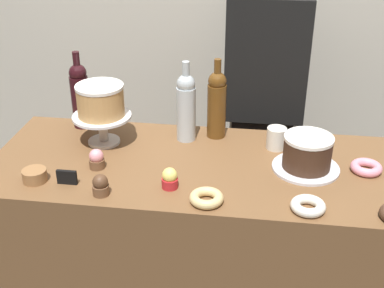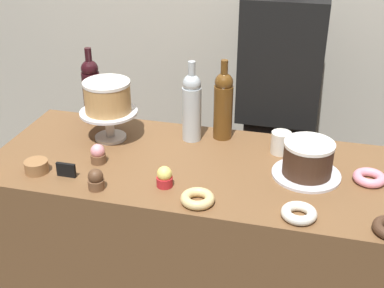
{
  "view_description": "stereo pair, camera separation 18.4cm",
  "coord_description": "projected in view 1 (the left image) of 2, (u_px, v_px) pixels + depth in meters",
  "views": [
    {
      "loc": [
        0.22,
        -1.61,
        1.83
      ],
      "look_at": [
        0.0,
        0.0,
        0.98
      ],
      "focal_mm": 47.46,
      "sensor_mm": 36.0,
      "label": 1
    },
    {
      "loc": [
        0.4,
        -1.58,
        1.83
      ],
      "look_at": [
        0.0,
        0.0,
        0.98
      ],
      "focal_mm": 47.46,
      "sensor_mm": 36.0,
      "label": 2
    }
  ],
  "objects": [
    {
      "name": "donut_pink",
      "position": [
        366.0,
        168.0,
        1.81
      ],
      "size": [
        0.11,
        0.11,
        0.03
      ],
      "color": "pink",
      "rests_on": "display_counter"
    },
    {
      "name": "cupcake_lemon",
      "position": [
        170.0,
        179.0,
        1.71
      ],
      "size": [
        0.06,
        0.06,
        0.07
      ],
      "color": "red",
      "rests_on": "display_counter"
    },
    {
      "name": "display_counter",
      "position": [
        192.0,
        258.0,
        2.08
      ],
      "size": [
        1.51,
        0.64,
        0.9
      ],
      "color": "brown",
      "rests_on": "ground_plane"
    },
    {
      "name": "donut_sugar",
      "position": [
        308.0,
        206.0,
        1.6
      ],
      "size": [
        0.11,
        0.11,
        0.03
      ],
      "color": "silver",
      "rests_on": "display_counter"
    },
    {
      "name": "wine_bottle_amber",
      "position": [
        217.0,
        103.0,
        2.01
      ],
      "size": [
        0.08,
        0.08,
        0.33
      ],
      "color": "#5B3814",
      "rests_on": "display_counter"
    },
    {
      "name": "cake_stand_pedestal",
      "position": [
        103.0,
        124.0,
        1.98
      ],
      "size": [
        0.23,
        0.23,
        0.12
      ],
      "color": "silver",
      "rests_on": "display_counter"
    },
    {
      "name": "wine_bottle_clear",
      "position": [
        186.0,
        106.0,
        1.98
      ],
      "size": [
        0.08,
        0.08,
        0.33
      ],
      "color": "#B2BCC1",
      "rests_on": "display_counter"
    },
    {
      "name": "silver_serving_platter",
      "position": [
        306.0,
        168.0,
        1.84
      ],
      "size": [
        0.24,
        0.24,
        0.01
      ],
      "color": "silver",
      "rests_on": "display_counter"
    },
    {
      "name": "cupcake_strawberry",
      "position": [
        97.0,
        159.0,
        1.83
      ],
      "size": [
        0.06,
        0.06,
        0.07
      ],
      "color": "brown",
      "rests_on": "display_counter"
    },
    {
      "name": "coffee_cup_ceramic",
      "position": [
        276.0,
        138.0,
        1.96
      ],
      "size": [
        0.08,
        0.08,
        0.08
      ],
      "color": "silver",
      "rests_on": "display_counter"
    },
    {
      "name": "barista_figure",
      "position": [
        263.0,
        116.0,
        2.39
      ],
      "size": [
        0.36,
        0.22,
        1.6
      ],
      "color": "black",
      "rests_on": "ground_plane"
    },
    {
      "name": "chocolate_round_cake",
      "position": [
        307.0,
        152.0,
        1.8
      ],
      "size": [
        0.18,
        0.18,
        0.12
      ],
      "color": "#3D2619",
      "rests_on": "silver_serving_platter"
    },
    {
      "name": "wine_bottle_dark_red",
      "position": [
        80.0,
        94.0,
        2.09
      ],
      "size": [
        0.08,
        0.08,
        0.33
      ],
      "color": "black",
      "rests_on": "display_counter"
    },
    {
      "name": "cookie_stack",
      "position": [
        35.0,
        175.0,
        1.75
      ],
      "size": [
        0.08,
        0.08,
        0.04
      ],
      "color": "olive",
      "rests_on": "display_counter"
    },
    {
      "name": "donut_glazed",
      "position": [
        206.0,
        198.0,
        1.64
      ],
      "size": [
        0.11,
        0.11,
        0.03
      ],
      "color": "#E0C17F",
      "rests_on": "display_counter"
    },
    {
      "name": "price_sign_chalkboard",
      "position": [
        67.0,
        177.0,
        1.74
      ],
      "size": [
        0.07,
        0.01,
        0.05
      ],
      "color": "black",
      "rests_on": "display_counter"
    },
    {
      "name": "back_wall",
      "position": [
        217.0,
        2.0,
        2.47
      ],
      "size": [
        6.0,
        0.05,
        2.6
      ],
      "color": "#BCB7A8",
      "rests_on": "ground_plane"
    },
    {
      "name": "cupcake_chocolate",
      "position": [
        101.0,
        185.0,
        1.67
      ],
      "size": [
        0.06,
        0.06,
        0.07
      ],
      "color": "brown",
      "rests_on": "display_counter"
    },
    {
      "name": "white_layer_cake",
      "position": [
        100.0,
        100.0,
        1.94
      ],
      "size": [
        0.18,
        0.18,
        0.12
      ],
      "color": "tan",
      "rests_on": "cake_stand_pedestal"
    }
  ]
}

